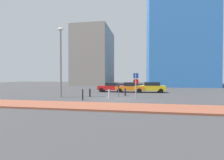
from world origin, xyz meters
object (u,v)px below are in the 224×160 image
parking_sign_post (136,82)px  parking_meter (118,89)px  parked_car_red (111,87)px  parked_car_orange (130,87)px  parked_car_yellow (150,87)px  traffic_bollard_edge (109,94)px  street_lamp (61,57)px  traffic_bollard_mid (125,92)px  traffic_bollard_far (83,95)px  traffic_bollard_near (90,93)px

parking_sign_post → parking_meter: 2.18m
parked_car_red → parking_meter: (2.01, -6.61, 0.18)m
parked_car_orange → parked_car_yellow: size_ratio=0.92×
parked_car_orange → parked_car_yellow: 2.96m
parked_car_orange → parking_sign_post: 7.07m
parked_car_yellow → traffic_bollard_edge: (-4.70, -7.92, -0.31)m
parked_car_orange → parked_car_red: bearing=176.8°
street_lamp → traffic_bollard_mid: size_ratio=8.60×
parked_car_yellow → traffic_bollard_edge: parked_car_yellow is taller
parked_car_yellow → traffic_bollard_far: size_ratio=4.21×
parked_car_orange → street_lamp: (-7.33, -7.67, 3.78)m
parking_meter → traffic_bollard_mid: size_ratio=1.55×
traffic_bollard_mid → parked_car_yellow: bearing=57.5°
traffic_bollard_near → traffic_bollard_edge: size_ratio=0.94×
parking_meter → traffic_bollard_far: (-3.17, -3.02, -0.37)m
parking_sign_post → traffic_bollard_near: bearing=176.3°
parking_meter → traffic_bollard_mid: parking_meter is taller
parking_meter → traffic_bollard_far: 4.39m
parking_sign_post → traffic_bollard_mid: 2.66m
parking_meter → parked_car_orange: bearing=82.0°
parked_car_red → traffic_bollard_near: bearing=-101.2°
street_lamp → traffic_bollard_far: bearing=-28.8°
parked_car_yellow → parking_sign_post: 7.32m
parked_car_red → parked_car_yellow: parked_car_yellow is taller
parked_car_red → street_lamp: 9.77m
street_lamp → traffic_bollard_edge: street_lamp is taller
parked_car_red → traffic_bollard_far: bearing=-96.9°
parked_car_red → parking_sign_post: size_ratio=1.50×
traffic_bollard_near → parked_car_red: bearing=78.8°
traffic_bollard_edge → parked_car_yellow: bearing=59.3°
parked_car_orange → traffic_bollard_near: parked_car_orange is taller
parked_car_yellow → parking_sign_post: (-1.90, -7.01, 0.92)m
traffic_bollard_near → traffic_bollard_edge: bearing=-26.6°
parking_meter → street_lamp: bearing=-169.1°
traffic_bollard_far → parked_car_red: bearing=83.1°
traffic_bollard_near → traffic_bollard_far: traffic_bollard_far is taller
parking_meter → traffic_bollard_near: size_ratio=1.53×
traffic_bollard_edge → parking_meter: bearing=59.4°
parked_car_red → parking_sign_post: bearing=-60.6°
parked_car_yellow → parking_meter: size_ratio=3.24×
traffic_bollard_far → parked_car_yellow: bearing=53.6°
traffic_bollard_near → traffic_bollard_edge: 2.82m
parked_car_orange → traffic_bollard_near: 7.84m
parking_sign_post → traffic_bollard_near: size_ratio=2.97×
parking_sign_post → traffic_bollard_near: parking_sign_post is taller
parked_car_red → parked_car_orange: size_ratio=0.97×
traffic_bollard_near → traffic_bollard_far: (0.18, -2.89, 0.08)m
traffic_bollard_mid → traffic_bollard_edge: bearing=-117.2°
parked_car_yellow → traffic_bollard_edge: size_ratio=4.68×
traffic_bollard_mid → traffic_bollard_far: traffic_bollard_far is taller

